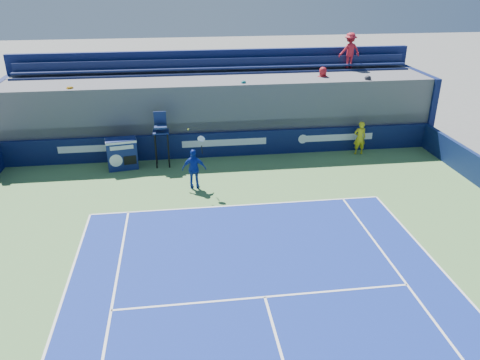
{
  "coord_description": "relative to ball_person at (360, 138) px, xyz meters",
  "views": [
    {
      "loc": [
        -2.05,
        -3.75,
        8.23
      ],
      "look_at": [
        0.0,
        11.5,
        1.25
      ],
      "focal_mm": 35.0,
      "sensor_mm": 36.0,
      "label": 1
    }
  ],
  "objects": [
    {
      "name": "ball_person",
      "position": [
        0.0,
        0.0,
        0.0
      ],
      "size": [
        0.6,
        0.41,
        1.63
      ],
      "primitive_type": "imported",
      "rotation": [
        0.0,
        0.0,
        3.11
      ],
      "color": "gold",
      "rests_on": "apron"
    },
    {
      "name": "match_clock",
      "position": [
        -11.14,
        -0.31,
        -0.08
      ],
      "size": [
        1.42,
        0.93,
        1.4
      ],
      "color": "#101B53",
      "rests_on": "ground"
    },
    {
      "name": "tennis_player",
      "position": [
        -8.04,
        -2.8,
        0.02
      ],
      "size": [
        1.02,
        0.53,
        2.57
      ],
      "color": "#122C9A",
      "rests_on": "apron"
    },
    {
      "name": "umpire_chair",
      "position": [
        -9.37,
        -0.19,
        0.7
      ],
      "size": [
        0.71,
        0.71,
        2.48
      ],
      "color": "black",
      "rests_on": "ground"
    },
    {
      "name": "back_hoarding",
      "position": [
        -6.46,
        0.6,
        -0.23
      ],
      "size": [
        20.4,
        0.21,
        1.2
      ],
      "color": "#0B1440",
      "rests_on": "ground"
    },
    {
      "name": "stadium_seating",
      "position": [
        -6.44,
        2.65,
        1.02
      ],
      "size": [
        21.0,
        4.05,
        5.21
      ],
      "color": "#4B4B50",
      "rests_on": "ground"
    }
  ]
}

